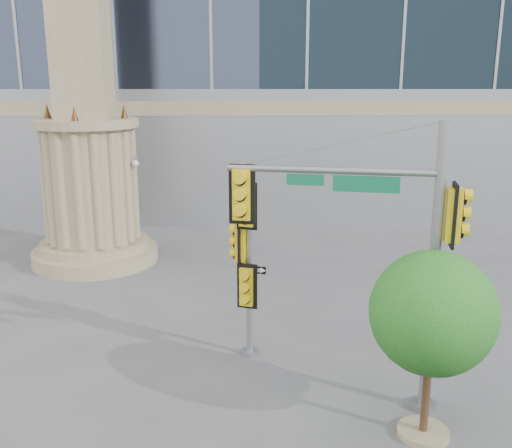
{
  "coord_description": "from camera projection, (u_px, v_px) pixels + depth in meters",
  "views": [
    {
      "loc": [
        -0.49,
        -10.77,
        6.36
      ],
      "look_at": [
        -0.31,
        2.0,
        3.13
      ],
      "focal_mm": 40.0,
      "sensor_mm": 36.0,
      "label": 1
    }
  ],
  "objects": [
    {
      "name": "street_tree",
      "position": [
        434.0,
        318.0,
        9.98
      ],
      "size": [
        2.26,
        2.21,
        3.52
      ],
      "color": "gray",
      "rests_on": "ground"
    },
    {
      "name": "ground",
      "position": [
        272.0,
        391.0,
        12.0
      ],
      "size": [
        120.0,
        120.0,
        0.0
      ],
      "primitive_type": "plane",
      "color": "#545456",
      "rests_on": "ground"
    },
    {
      "name": "monument",
      "position": [
        85.0,
        106.0,
        19.3
      ],
      "size": [
        4.4,
        4.4,
        16.6
      ],
      "color": "gray",
      "rests_on": "ground"
    },
    {
      "name": "secondary_signal_pole",
      "position": [
        246.0,
        255.0,
        12.95
      ],
      "size": [
        0.74,
        0.68,
        4.26
      ],
      "rotation": [
        0.0,
        0.0,
        -0.3
      ],
      "color": "slate",
      "rests_on": "ground"
    },
    {
      "name": "main_signal_pole",
      "position": [
        380.0,
        236.0,
        10.75
      ],
      "size": [
        4.34,
        1.28,
        5.67
      ],
      "rotation": [
        0.0,
        0.0,
        -0.21
      ],
      "color": "slate",
      "rests_on": "ground"
    }
  ]
}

